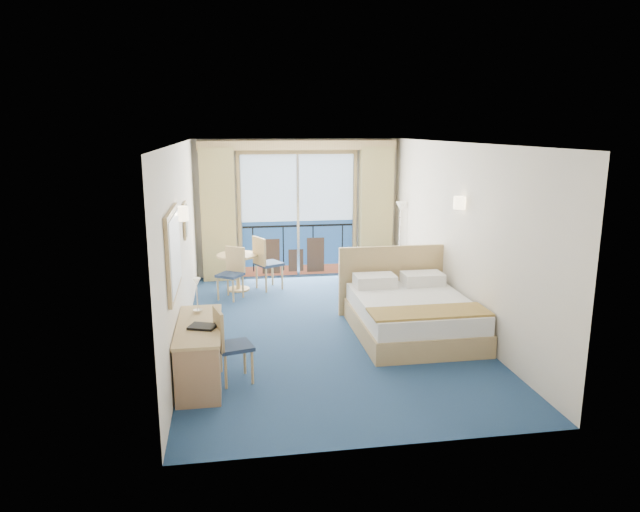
{
  "coord_description": "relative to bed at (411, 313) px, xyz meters",
  "views": [
    {
      "loc": [
        -1.34,
        -7.89,
        2.9
      ],
      "look_at": [
        -0.04,
        0.2,
        1.06
      ],
      "focal_mm": 32.0,
      "sensor_mm": 36.0,
      "label": 1
    }
  ],
  "objects": [
    {
      "name": "room_walls",
      "position": [
        -1.18,
        0.4,
        1.47
      ],
      "size": [
        4.04,
        6.54,
        2.72
      ],
      "color": "white",
      "rests_on": "ground"
    },
    {
      "name": "mirror",
      "position": [
        -3.16,
        -1.1,
        1.24
      ],
      "size": [
        0.05,
        1.25,
        0.95
      ],
      "color": "tan",
      "rests_on": "room_walls"
    },
    {
      "name": "bed",
      "position": [
        0.0,
        0.0,
        0.0
      ],
      "size": [
        1.74,
        2.07,
        1.09
      ],
      "color": "tan",
      "rests_on": "ground"
    },
    {
      "name": "pelmet",
      "position": [
        -1.18,
        3.5,
        2.27
      ],
      "size": [
        3.8,
        0.25,
        0.18
      ],
      "primitive_type": "cube",
      "color": "tan",
      "rests_on": "room_walls"
    },
    {
      "name": "table_chair_b",
      "position": [
        -2.51,
        2.2,
        0.2
      ],
      "size": [
        0.53,
        0.54,
        0.89
      ],
      "rotation": [
        0.0,
        0.0,
        -0.59
      ],
      "color": "#202F4A",
      "rests_on": "ground"
    },
    {
      "name": "phone",
      "position": [
        0.55,
        1.28,
        0.28
      ],
      "size": [
        0.2,
        0.17,
        0.08
      ],
      "primitive_type": "cube",
      "rotation": [
        0.0,
        0.0,
        -0.17
      ],
      "color": "white",
      "rests_on": "nightstand"
    },
    {
      "name": "round_table",
      "position": [
        -2.41,
        2.68,
        0.2
      ],
      "size": [
        0.74,
        0.74,
        0.67
      ],
      "color": "tan",
      "rests_on": "ground"
    },
    {
      "name": "table_chair_a",
      "position": [
        -1.92,
        2.63,
        0.25
      ],
      "size": [
        0.58,
        0.57,
        0.99
      ],
      "rotation": [
        0.0,
        0.0,
        2.04
      ],
      "color": "#202F4A",
      "rests_on": "ground"
    },
    {
      "name": "desk_chair",
      "position": [
        -2.59,
        -1.23,
        0.2
      ],
      "size": [
        0.48,
        0.47,
        0.9
      ],
      "rotation": [
        0.0,
        0.0,
        1.82
      ],
      "color": "#202F4A",
      "rests_on": "ground"
    },
    {
      "name": "floor_lamp",
      "position": [
        0.7,
        2.88,
        0.86
      ],
      "size": [
        0.21,
        0.21,
        1.53
      ],
      "color": "silver",
      "rests_on": "ground"
    },
    {
      "name": "nightstand",
      "position": [
        0.59,
        1.3,
        -0.03
      ],
      "size": [
        0.42,
        0.4,
        0.55
      ],
      "primitive_type": "cube",
      "color": "#997451",
      "rests_on": "ground"
    },
    {
      "name": "floor",
      "position": [
        -1.18,
        0.4,
        -0.31
      ],
      "size": [
        6.5,
        6.5,
        0.0
      ],
      "primitive_type": "plane",
      "color": "navy",
      "rests_on": "ground"
    },
    {
      "name": "armchair",
      "position": [
        0.36,
        2.55,
        0.01
      ],
      "size": [
        0.82,
        0.83,
        0.63
      ],
      "primitive_type": "imported",
      "rotation": [
        0.0,
        0.0,
        3.39
      ],
      "color": "#484E58",
      "rests_on": "ground"
    },
    {
      "name": "desk",
      "position": [
        -2.92,
        -1.5,
        0.08
      ],
      "size": [
        0.51,
        1.47,
        0.69
      ],
      "color": "tan",
      "rests_on": "ground"
    },
    {
      "name": "curtain_left",
      "position": [
        -2.73,
        3.47,
        0.97
      ],
      "size": [
        0.65,
        0.22,
        2.55
      ],
      "primitive_type": "cube",
      "color": "tan",
      "rests_on": "room_walls"
    },
    {
      "name": "sconce_right",
      "position": [
        0.76,
        0.25,
        1.54
      ],
      "size": [
        0.18,
        0.18,
        0.18
      ],
      "primitive_type": "cylinder",
      "color": "beige",
      "rests_on": "room_walls"
    },
    {
      "name": "balcony_door",
      "position": [
        -1.19,
        3.62,
        0.84
      ],
      "size": [
        2.36,
        0.03,
        2.52
      ],
      "color": "navy",
      "rests_on": "room_walls"
    },
    {
      "name": "folder",
      "position": [
        -2.87,
        -1.24,
        0.4
      ],
      "size": [
        0.35,
        0.31,
        0.03
      ],
      "primitive_type": "cube",
      "rotation": [
        0.0,
        0.0,
        -0.35
      ],
      "color": "black",
      "rests_on": "desk"
    },
    {
      "name": "curtain_right",
      "position": [
        0.37,
        3.47,
        0.97
      ],
      "size": [
        0.65,
        0.22,
        2.55
      ],
      "primitive_type": "cube",
      "color": "tan",
      "rests_on": "room_walls"
    },
    {
      "name": "desk_lamp",
      "position": [
        -2.95,
        -0.67,
        0.7
      ],
      "size": [
        0.11,
        0.11,
        0.42
      ],
      "color": "silver",
      "rests_on": "desk"
    },
    {
      "name": "sconce_left",
      "position": [
        -3.12,
        -0.2,
        1.54
      ],
      "size": [
        0.18,
        0.18,
        0.18
      ],
      "primitive_type": "cylinder",
      "color": "beige",
      "rests_on": "room_walls"
    },
    {
      "name": "wall_print",
      "position": [
        -3.16,
        0.85,
        1.29
      ],
      "size": [
        0.04,
        0.42,
        0.52
      ],
      "color": "tan",
      "rests_on": "room_walls"
    }
  ]
}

